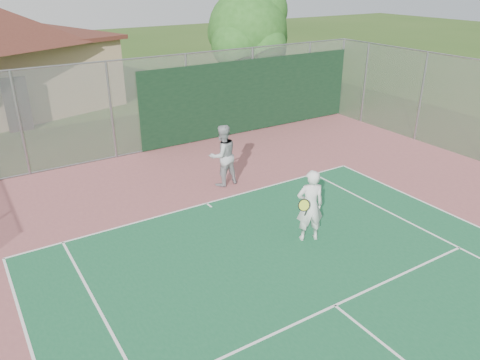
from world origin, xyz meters
The scene contains 5 objects.
back_fence centered at (2.11, 16.98, 1.67)m, with size 20.08×0.11×3.53m.
side_fence_right centered at (10.00, 12.50, 1.75)m, with size 0.08×9.00×3.50m.
tree centered at (6.28, 19.17, 3.82)m, with size 4.17×3.95×5.81m.
player_white_front centered at (1.22, 8.73, 0.95)m, with size 1.05×0.79×1.89m.
player_grey_back centered at (1.10, 12.80, 0.99)m, with size 1.00×0.80×1.97m.
Camera 1 is at (-5.74, 0.94, 6.23)m, focal length 35.00 mm.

